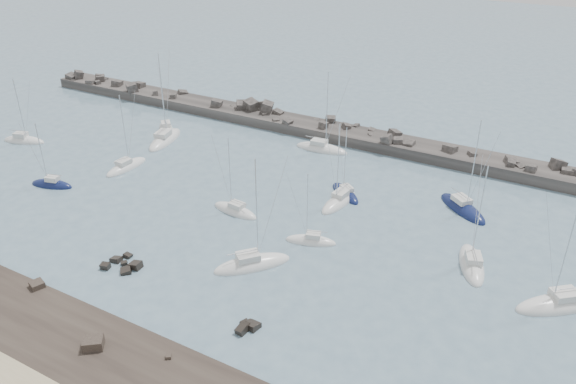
% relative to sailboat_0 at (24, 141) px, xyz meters
% --- Properties ---
extents(ground, '(400.00, 400.00, 0.00)m').
position_rel_sailboat_0_xyz_m(ground, '(45.33, -9.87, -0.15)').
color(ground, slate).
rests_on(ground, ground).
extents(rock_shelf, '(140.00, 12.19, 1.73)m').
position_rel_sailboat_0_xyz_m(rock_shelf, '(44.73, -31.85, -0.13)').
color(rock_shelf, black).
rests_on(rock_shelf, ground).
extents(rock_cluster_near, '(4.36, 3.98, 1.58)m').
position_rel_sailboat_0_xyz_m(rock_cluster_near, '(41.27, -18.89, -0.05)').
color(rock_cluster_near, black).
rests_on(rock_cluster_near, ground).
extents(rock_cluster_far, '(2.27, 2.56, 1.64)m').
position_rel_sailboat_0_xyz_m(rock_cluster_far, '(59.18, -20.60, -0.14)').
color(rock_cluster_far, black).
rests_on(rock_cluster_far, ground).
extents(breakwater, '(115.00, 6.88, 5.46)m').
position_rel_sailboat_0_xyz_m(breakwater, '(37.60, 28.13, 0.19)').
color(breakwater, '#322E2C').
rests_on(breakwater, ground).
extents(sailboat_0, '(7.89, 4.57, 12.16)m').
position_rel_sailboat_0_xyz_m(sailboat_0, '(0.00, 0.00, 0.00)').
color(sailboat_0, white).
rests_on(sailboat_0, ground).
extents(sailboat_1, '(5.61, 10.76, 16.25)m').
position_rel_sailboat_0_xyz_m(sailboat_1, '(20.83, 12.25, 0.00)').
color(sailboat_1, white).
rests_on(sailboat_1, ground).
extents(sailboat_2, '(6.81, 3.69, 10.60)m').
position_rel_sailboat_0_xyz_m(sailboat_2, '(17.64, -9.04, -0.00)').
color(sailboat_2, '#101945').
rests_on(sailboat_2, ground).
extents(sailboat_3, '(2.80, 8.04, 12.61)m').
position_rel_sailboat_0_xyz_m(sailboat_3, '(22.81, 0.79, -0.02)').
color(sailboat_3, white).
rests_on(sailboat_3, ground).
extents(sailboat_4, '(9.29, 3.51, 14.39)m').
position_rel_sailboat_0_xyz_m(sailboat_4, '(46.12, 22.01, -0.01)').
color(sailboat_4, white).
rests_on(sailboat_4, ground).
extents(sailboat_5, '(7.34, 3.00, 11.42)m').
position_rel_sailboat_0_xyz_m(sailboat_5, '(45.25, -2.25, -0.02)').
color(sailboat_5, white).
rests_on(sailboat_5, ground).
extents(sailboat_6, '(3.29, 8.26, 12.84)m').
position_rel_sailboat_0_xyz_m(sailboat_6, '(56.30, 6.81, -0.01)').
color(sailboat_6, white).
rests_on(sailboat_6, ground).
extents(sailboat_7, '(8.09, 8.73, 14.45)m').
position_rel_sailboat_0_xyz_m(sailboat_7, '(53.87, -11.58, -0.00)').
color(sailboat_7, white).
rests_on(sailboat_7, ground).
extents(sailboat_8, '(8.70, 7.82, 14.17)m').
position_rel_sailboat_0_xyz_m(sailboat_8, '(71.64, 13.30, -0.01)').
color(sailboat_8, '#101945').
rests_on(sailboat_8, ground).
extents(sailboat_9, '(6.56, 3.80, 10.06)m').
position_rel_sailboat_0_xyz_m(sailboat_9, '(57.48, -3.87, -0.02)').
color(sailboat_9, white).
rests_on(sailboat_9, ground).
extents(sailboat_10, '(5.47, 8.75, 13.40)m').
position_rel_sailboat_0_xyz_m(sailboat_10, '(75.79, 0.73, -0.00)').
color(sailboat_10, white).
rests_on(sailboat_10, ground).
extents(sailboat_11, '(9.18, 8.37, 15.07)m').
position_rel_sailboat_0_xyz_m(sailboat_11, '(85.28, -2.10, -0.00)').
color(sailboat_11, white).
rests_on(sailboat_11, ground).
extents(sailboat_13, '(7.24, 7.12, 12.50)m').
position_rel_sailboat_0_xyz_m(sailboat_13, '(17.73, 16.24, 0.00)').
color(sailboat_13, white).
rests_on(sailboat_13, ground).
extents(sailboat_14, '(6.61, 5.85, 10.83)m').
position_rel_sailboat_0_xyz_m(sailboat_14, '(56.06, 9.55, -0.02)').
color(sailboat_14, '#101945').
rests_on(sailboat_14, ground).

